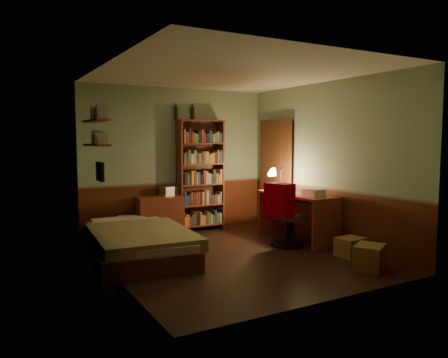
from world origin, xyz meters
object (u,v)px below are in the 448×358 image
bed (136,232)px  cardboard_box_a (369,257)px  bookshelf (201,176)px  desk (297,217)px  desk_lamp (281,174)px  dresser (160,216)px  mini_stereo (169,191)px  cardboard_box_b (351,247)px  office_chair (288,218)px

bed → cardboard_box_a: (2.42, -2.14, -0.19)m
bookshelf → desk: bearing=-51.9°
bookshelf → desk_lamp: 1.47m
desk_lamp → bed: bearing=167.2°
dresser → cardboard_box_a: (1.66, -3.18, -0.19)m
desk → mini_stereo: bearing=136.2°
dresser → desk_lamp: (1.90, -0.93, 0.73)m
bed → cardboard_box_a: 3.24m
mini_stereo → cardboard_box_b: size_ratio=0.75×
desk → office_chair: size_ratio=1.66×
mini_stereo → desk_lamp: 2.01m
bed → dresser: same height
mini_stereo → office_chair: 2.23m
bed → desk: bearing=-1.3°
bookshelf → desk_lamp: size_ratio=3.55×
bed → office_chair: size_ratio=2.61×
desk → office_chair: bearing=-148.6°
bed → cardboard_box_a: bearing=-34.1°
bed → cardboard_box_b: bearing=-22.8°
office_chair → desk_lamp: bearing=50.5°
mini_stereo → cardboard_box_b: mini_stereo is taller
office_chair → cardboard_box_a: 1.54m
desk → bookshelf: bearing=123.7°
desk → cardboard_box_b: size_ratio=3.87×
bed → desk_lamp: bearing=9.8°
dresser → desk_lamp: bearing=-20.6°
bookshelf → cardboard_box_a: bearing=-71.8°
dresser → desk_lamp: 2.24m
mini_stereo → bookshelf: size_ratio=0.14×
dresser → bed: bearing=-120.8°
mini_stereo → desk: (1.65, -1.57, -0.37)m
office_chair → cardboard_box_a: bearing=-94.4°
mini_stereo → desk_lamp: bearing=-46.3°
mini_stereo → desk_lamp: desk_lamp is taller
cardboard_box_a → cardboard_box_b: 0.64m
office_chair → cardboard_box_a: (0.17, -1.51, -0.29)m
cardboard_box_a → dresser: bearing=117.6°
dresser → desk: desk is taller
bed → bookshelf: bookshelf is taller
bookshelf → cardboard_box_b: size_ratio=5.33×
dresser → bookshelf: bookshelf is taller
bed → desk_lamp: size_ratio=4.06×
bed → mini_stereo: (0.98, 1.17, 0.42)m
bookshelf → desk: size_ratio=1.38×
bed → bookshelf: bearing=42.4°
desk_lamp → cardboard_box_b: size_ratio=1.50×
dresser → desk_lamp: size_ratio=1.36×
bed → cardboard_box_b: bed is taller
bed → mini_stereo: mini_stereo is taller
bookshelf → office_chair: (0.66, -1.76, -0.57)m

